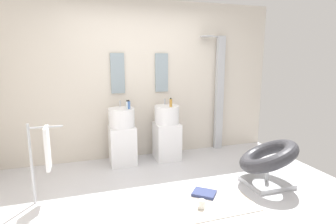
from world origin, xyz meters
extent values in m
cube|color=silver|center=(0.00, 0.00, -0.02)|extent=(4.80, 3.60, 0.04)
cube|color=beige|center=(0.00, 1.65, 1.30)|extent=(4.80, 0.10, 2.60)
cube|color=white|center=(-0.37, 1.29, 0.30)|extent=(0.40, 0.40, 0.61)
cylinder|color=white|center=(-0.37, 1.29, 0.76)|extent=(0.40, 0.40, 0.29)
cylinder|color=#B7BABF|center=(-0.37, 1.40, 0.95)|extent=(0.02, 0.02, 0.10)
cube|color=white|center=(0.37, 1.29, 0.30)|extent=(0.40, 0.40, 0.61)
cylinder|color=white|center=(0.37, 1.29, 0.76)|extent=(0.40, 0.40, 0.29)
cylinder|color=#B7BABF|center=(0.37, 1.40, 0.95)|extent=(0.02, 0.02, 0.10)
cube|color=#8C9EA8|center=(-0.37, 1.58, 1.42)|extent=(0.22, 0.03, 0.64)
cube|color=#8C9EA8|center=(0.37, 1.58, 1.42)|extent=(0.22, 0.03, 0.64)
cube|color=#B7BABF|center=(1.45, 1.53, 1.02)|extent=(0.14, 0.08, 2.05)
cylinder|color=#B7BABF|center=(1.30, 1.51, 2.03)|extent=(0.30, 0.02, 0.02)
cylinder|color=#B7BABF|center=(1.15, 1.48, 2.03)|extent=(0.24, 0.24, 0.02)
cube|color=#B7BABF|center=(1.34, -0.04, 0.03)|extent=(0.56, 0.50, 0.06)
cylinder|color=#B7BABF|center=(1.34, -0.04, 0.20)|extent=(0.05, 0.05, 0.34)
torus|color=#333338|center=(1.34, -0.04, 0.40)|extent=(1.09, 1.09, 0.49)
cylinder|color=#B7BABF|center=(-1.53, 0.38, 0.47)|extent=(0.03, 0.03, 0.95)
cylinder|color=#B7BABF|center=(-1.35, 0.38, 0.90)|extent=(0.36, 0.02, 0.02)
cube|color=white|center=(-1.35, 0.38, 0.65)|extent=(0.04, 0.22, 0.50)
cube|color=beige|center=(0.40, -0.23, 0.01)|extent=(0.99, 0.69, 0.01)
cube|color=navy|center=(0.42, -0.06, 0.03)|extent=(0.35, 0.34, 0.04)
cylinder|color=white|center=(0.26, -0.32, 0.06)|extent=(0.08, 0.08, 0.09)
cylinder|color=#4C72B7|center=(-0.27, 1.20, 0.96)|extent=(0.05, 0.05, 0.12)
cylinder|color=black|center=(-0.27, 1.20, 1.03)|extent=(0.03, 0.03, 0.02)
cylinder|color=#C68C38|center=(0.40, 1.18, 0.96)|extent=(0.04, 0.04, 0.12)
cylinder|color=black|center=(0.40, 1.18, 1.04)|extent=(0.02, 0.02, 0.02)
cylinder|color=silver|center=(-0.29, 1.20, 0.96)|extent=(0.04, 0.04, 0.12)
cylinder|color=black|center=(-0.29, 1.20, 1.03)|extent=(0.02, 0.02, 0.02)
camera|label=1|loc=(-0.95, -2.85, 1.65)|focal=28.98mm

